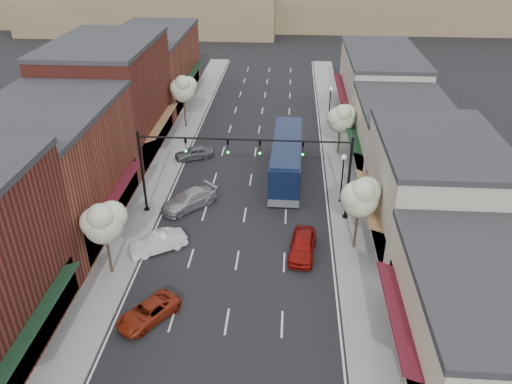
% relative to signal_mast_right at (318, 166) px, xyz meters
% --- Properties ---
extents(ground, '(160.00, 160.00, 0.00)m').
position_rel_signal_mast_right_xyz_m(ground, '(-5.62, -8.00, -4.62)').
color(ground, black).
rests_on(ground, ground).
extents(sidewalk_left, '(2.80, 73.00, 0.15)m').
position_rel_signal_mast_right_xyz_m(sidewalk_left, '(-14.02, 10.50, -4.55)').
color(sidewalk_left, gray).
rests_on(sidewalk_left, ground).
extents(sidewalk_right, '(2.80, 73.00, 0.15)m').
position_rel_signal_mast_right_xyz_m(sidewalk_right, '(2.78, 10.50, -4.55)').
color(sidewalk_right, gray).
rests_on(sidewalk_right, ground).
extents(curb_left, '(0.25, 73.00, 0.17)m').
position_rel_signal_mast_right_xyz_m(curb_left, '(-12.62, 10.50, -4.55)').
color(curb_left, gray).
rests_on(curb_left, ground).
extents(curb_right, '(0.25, 73.00, 0.17)m').
position_rel_signal_mast_right_xyz_m(curb_right, '(1.38, 10.50, -4.55)').
color(curb_right, gray).
rests_on(curb_right, ground).
extents(bldg_left_midnear, '(10.14, 14.10, 9.40)m').
position_rel_signal_mast_right_xyz_m(bldg_left_midnear, '(-19.85, -2.00, 0.03)').
color(bldg_left_midnear, brown).
rests_on(bldg_left_midnear, ground).
extents(bldg_left_midfar, '(10.14, 14.10, 10.90)m').
position_rel_signal_mast_right_xyz_m(bldg_left_midfar, '(-19.86, 12.00, 0.78)').
color(bldg_left_midfar, maroon).
rests_on(bldg_left_midfar, ground).
extents(bldg_left_far, '(10.14, 18.10, 8.40)m').
position_rel_signal_mast_right_xyz_m(bldg_left_far, '(-19.84, 28.00, -0.46)').
color(bldg_left_far, brown).
rests_on(bldg_left_far, ground).
extents(bldg_right_near, '(9.14, 12.10, 5.90)m').
position_rel_signal_mast_right_xyz_m(bldg_right_near, '(8.07, -14.00, -1.70)').
color(bldg_right_near, beige).
rests_on(bldg_right_near, ground).
extents(bldg_right_midnear, '(9.14, 12.10, 7.90)m').
position_rel_signal_mast_right_xyz_m(bldg_right_midnear, '(8.10, -2.00, -0.72)').
color(bldg_right_midnear, beige).
rests_on(bldg_right_midnear, ground).
extents(bldg_right_midfar, '(9.14, 12.10, 6.40)m').
position_rel_signal_mast_right_xyz_m(bldg_right_midfar, '(8.08, 10.00, -1.46)').
color(bldg_right_midfar, beige).
rests_on(bldg_right_midfar, ground).
extents(bldg_right_far, '(9.14, 16.10, 7.40)m').
position_rel_signal_mast_right_xyz_m(bldg_right_far, '(8.09, 24.00, -0.96)').
color(bldg_right_far, beige).
rests_on(bldg_right_far, ground).
extents(hill_near, '(50.00, 20.00, 8.00)m').
position_rel_signal_mast_right_xyz_m(hill_near, '(-30.62, 70.00, -0.62)').
color(hill_near, '#7A6647').
rests_on(hill_near, ground).
extents(signal_mast_right, '(8.22, 0.46, 7.00)m').
position_rel_signal_mast_right_xyz_m(signal_mast_right, '(0.00, 0.00, 0.00)').
color(signal_mast_right, black).
rests_on(signal_mast_right, ground).
extents(signal_mast_left, '(8.22, 0.46, 7.00)m').
position_rel_signal_mast_right_xyz_m(signal_mast_left, '(-11.24, 0.00, 0.00)').
color(signal_mast_left, black).
rests_on(signal_mast_left, ground).
extents(tree_right_near, '(2.85, 2.65, 5.95)m').
position_rel_signal_mast_right_xyz_m(tree_right_near, '(2.73, -4.05, -0.17)').
color(tree_right_near, '#47382B').
rests_on(tree_right_near, ground).
extents(tree_right_far, '(2.85, 2.65, 5.43)m').
position_rel_signal_mast_right_xyz_m(tree_right_far, '(2.73, 11.95, -0.63)').
color(tree_right_far, '#47382B').
rests_on(tree_right_far, ground).
extents(tree_left_near, '(2.85, 2.65, 5.69)m').
position_rel_signal_mast_right_xyz_m(tree_left_near, '(-13.87, -8.05, -0.40)').
color(tree_left_near, '#47382B').
rests_on(tree_left_near, ground).
extents(tree_left_far, '(2.85, 2.65, 6.13)m').
position_rel_signal_mast_right_xyz_m(tree_left_far, '(-13.87, 17.95, -0.02)').
color(tree_left_far, '#47382B').
rests_on(tree_left_far, ground).
extents(lamp_post_near, '(0.44, 0.44, 4.44)m').
position_rel_signal_mast_right_xyz_m(lamp_post_near, '(2.18, 2.50, -1.62)').
color(lamp_post_near, black).
rests_on(lamp_post_near, ground).
extents(lamp_post_far, '(0.44, 0.44, 4.44)m').
position_rel_signal_mast_right_xyz_m(lamp_post_far, '(2.18, 20.00, -1.62)').
color(lamp_post_far, black).
rests_on(lamp_post_far, ground).
extents(coach_bus, '(2.86, 11.90, 3.62)m').
position_rel_signal_mast_right_xyz_m(coach_bus, '(-2.42, 6.99, -2.73)').
color(coach_bus, '#0C1733').
rests_on(coach_bus, ground).
extents(red_hatchback, '(2.25, 4.56, 1.49)m').
position_rel_signal_mast_right_xyz_m(red_hatchback, '(-1.07, -4.96, -3.88)').
color(red_hatchback, maroon).
rests_on(red_hatchback, ground).
extents(parked_car_a, '(3.85, 4.36, 1.12)m').
position_rel_signal_mast_right_xyz_m(parked_car_a, '(-10.31, -12.14, -4.06)').
color(parked_car_a, maroon).
rests_on(parked_car_a, ground).
extents(parked_car_b, '(4.21, 3.38, 1.35)m').
position_rel_signal_mast_right_xyz_m(parked_car_b, '(-11.42, -5.19, -3.95)').
color(parked_car_b, white).
rests_on(parked_car_b, ground).
extents(parked_car_c, '(4.87, 5.01, 1.44)m').
position_rel_signal_mast_right_xyz_m(parked_car_c, '(-10.29, 0.86, -3.90)').
color(parked_car_c, '#A4A5AA').
rests_on(parked_car_c, ground).
extents(parked_car_d, '(4.05, 2.97, 1.28)m').
position_rel_signal_mast_right_xyz_m(parked_car_d, '(-11.53, 10.05, -3.98)').
color(parked_car_d, slate).
rests_on(parked_car_d, ground).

